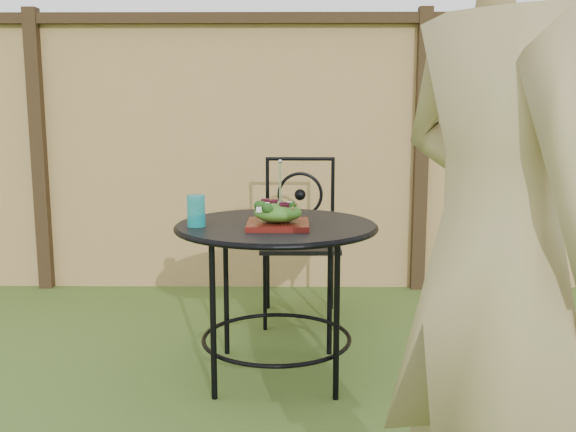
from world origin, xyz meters
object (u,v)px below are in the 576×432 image
object	(u,v)px
patio_chair	(300,234)
salad_plate	(278,224)
patio_table	(276,253)
diner	(493,256)

from	to	relation	value
patio_chair	salad_plate	xyz separation A→B (m)	(-0.11, -0.97, 0.23)
patio_table	diner	xyz separation A→B (m)	(0.54, -1.43, 0.32)
diner	salad_plate	distance (m)	1.44
patio_chair	diner	world-z (taller)	diner
patio_chair	diner	bearing A→B (deg)	-79.72
patio_chair	salad_plate	world-z (taller)	patio_chair
diner	patio_chair	bearing A→B (deg)	-11.66
patio_table	diner	size ratio (longest dim) A/B	0.51
patio_chair	salad_plate	bearing A→B (deg)	-96.25
salad_plate	patio_chair	bearing A→B (deg)	83.75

